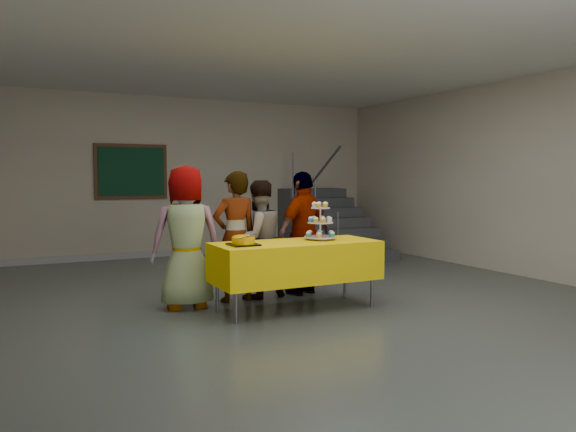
% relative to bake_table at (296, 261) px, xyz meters
% --- Properties ---
extents(room_shell, '(10.00, 10.04, 3.02)m').
position_rel_bake_table_xyz_m(room_shell, '(0.04, -0.09, 1.57)').
color(room_shell, '#4C514C').
rests_on(room_shell, ground).
extents(bake_table, '(1.88, 0.78, 0.77)m').
position_rel_bake_table_xyz_m(bake_table, '(0.00, 0.00, 0.00)').
color(bake_table, '#595960').
rests_on(bake_table, ground).
extents(cupcake_stand, '(0.38, 0.38, 0.44)m').
position_rel_bake_table_xyz_m(cupcake_stand, '(0.35, 0.07, 0.40)').
color(cupcake_stand, silver).
rests_on(cupcake_stand, bake_table).
extents(bear_cake, '(0.32, 0.36, 0.12)m').
position_rel_bake_table_xyz_m(bear_cake, '(-0.65, -0.04, 0.27)').
color(bear_cake, black).
rests_on(bear_cake, bake_table).
extents(schoolchild_a, '(0.85, 0.59, 1.64)m').
position_rel_bake_table_xyz_m(schoolchild_a, '(-1.09, 0.62, 0.26)').
color(schoolchild_a, slate).
rests_on(schoolchild_a, ground).
extents(schoolchild_b, '(0.60, 0.42, 1.57)m').
position_rel_bake_table_xyz_m(schoolchild_b, '(-0.47, 0.69, 0.23)').
color(schoolchild_b, slate).
rests_on(schoolchild_b, ground).
extents(schoolchild_c, '(0.77, 0.63, 1.46)m').
position_rel_bake_table_xyz_m(schoolchild_c, '(-0.14, 0.75, 0.17)').
color(schoolchild_c, slate).
rests_on(schoolchild_c, ground).
extents(schoolchild_d, '(1.00, 0.69, 1.57)m').
position_rel_bake_table_xyz_m(schoolchild_d, '(0.48, 0.70, 0.23)').
color(schoolchild_d, slate).
rests_on(schoolchild_d, ground).
extents(staircase, '(1.30, 2.40, 2.04)m').
position_rel_bake_table_xyz_m(staircase, '(2.74, 4.02, -0.07)').
color(staircase, '#424447').
rests_on(staircase, ground).
extents(noticeboard, '(1.30, 0.05, 1.00)m').
position_rel_bake_table_xyz_m(noticeboard, '(-0.88, 4.85, 1.04)').
color(noticeboard, '#472B16').
rests_on(noticeboard, ground).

